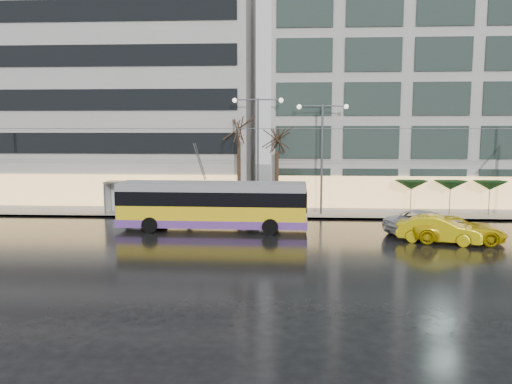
{
  "coord_description": "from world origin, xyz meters",
  "views": [
    {
      "loc": [
        4.03,
        -28.27,
        6.69
      ],
      "look_at": [
        2.18,
        5.0,
        2.56
      ],
      "focal_mm": 35.0,
      "sensor_mm": 36.0,
      "label": 1
    }
  ],
  "objects": [
    {
      "name": "pedestrian_b",
      "position": [
        -3.69,
        11.49,
        0.92
      ],
      "size": [
        0.9,
        0.81,
        1.53
      ],
      "color": "black",
      "rests_on": "sidewalk"
    },
    {
      "name": "parasol_b",
      "position": [
        17.0,
        11.0,
        2.45
      ],
      "size": [
        2.5,
        2.5,
        2.65
      ],
      "color": "#595B60",
      "rests_on": "sidewalk"
    },
    {
      "name": "taxi_b",
      "position": [
        13.36,
        1.65,
        0.8
      ],
      "size": [
        5.11,
        3.24,
        1.59
      ],
      "primitive_type": "imported",
      "rotation": [
        0.0,
        0.0,
        1.22
      ],
      "color": "#DFC00B",
      "rests_on": "ground"
    },
    {
      "name": "parasol_a",
      "position": [
        14.0,
        11.0,
        2.45
      ],
      "size": [
        2.5,
        2.5,
        2.65
      ],
      "color": "#595B60",
      "rests_on": "sidewalk"
    },
    {
      "name": "street_lamp_far",
      "position": [
        7.0,
        10.8,
        5.71
      ],
      "size": [
        3.96,
        0.36,
        8.53
      ],
      "color": "#595B60",
      "rests_on": "sidewalk"
    },
    {
      "name": "parasol_c",
      "position": [
        20.0,
        11.0,
        2.45
      ],
      "size": [
        2.5,
        2.5,
        2.65
      ],
      "color": "#595B60",
      "rests_on": "sidewalk"
    },
    {
      "name": "pedestrian_c",
      "position": [
        -8.67,
        11.3,
        1.27
      ],
      "size": [
        1.35,
        1.12,
        2.11
      ],
      "color": "black",
      "rests_on": "sidewalk"
    },
    {
      "name": "trolleybus",
      "position": [
        -0.73,
        4.66,
        1.58
      ],
      "size": [
        12.67,
        5.05,
        5.85
      ],
      "color": "yellow",
      "rests_on": "ground"
    },
    {
      "name": "taxi_c",
      "position": [
        14.54,
        1.88,
        0.77
      ],
      "size": [
        5.8,
        3.26,
        1.53
      ],
      "primitive_type": "imported",
      "rotation": [
        0.0,
        0.0,
        1.44
      ],
      "color": "#E0BE0B",
      "rests_on": "ground"
    },
    {
      "name": "tree_b",
      "position": [
        3.5,
        11.2,
        6.4
      ],
      "size": [
        3.2,
        3.2,
        7.7
      ],
      "color": "black",
      "rests_on": "sidewalk"
    },
    {
      "name": "kerb",
      "position": [
        2.0,
        9.05,
        0.07
      ],
      "size": [
        80.0,
        0.1,
        0.15
      ],
      "primitive_type": "cube",
      "color": "slate",
      "rests_on": "ground"
    },
    {
      "name": "sedan_silver",
      "position": [
        13.36,
        3.9,
        0.8
      ],
      "size": [
        6.32,
        4.89,
        1.59
      ],
      "primitive_type": "imported",
      "rotation": [
        0.0,
        0.0,
        2.02
      ],
      "color": "silver",
      "rests_on": "ground"
    },
    {
      "name": "bus_shelter",
      "position": [
        -8.38,
        10.69,
        1.96
      ],
      "size": [
        4.2,
        1.6,
        2.51
      ],
      "color": "#595B60",
      "rests_on": "sidewalk"
    },
    {
      "name": "tree_a",
      "position": [
        0.5,
        11.0,
        7.09
      ],
      "size": [
        3.2,
        3.2,
        8.4
      ],
      "color": "black",
      "rests_on": "sidewalk"
    },
    {
      "name": "sidewalk",
      "position": [
        2.0,
        14.0,
        0.07
      ],
      "size": [
        80.0,
        10.0,
        0.15
      ],
      "primitive_type": "cube",
      "color": "gray",
      "rests_on": "ground"
    },
    {
      "name": "street_lamp_near",
      "position": [
        2.0,
        10.8,
        5.99
      ],
      "size": [
        3.96,
        0.36,
        9.03
      ],
      "color": "#595B60",
      "rests_on": "sidewalk"
    },
    {
      "name": "building_right",
      "position": [
        19.0,
        19.0,
        12.65
      ],
      "size": [
        32.0,
        14.0,
        25.0
      ],
      "primitive_type": "cube",
      "color": "#A9A6A1",
      "rests_on": "sidewalk"
    },
    {
      "name": "pedestrian_a",
      "position": [
        -6.94,
        9.4,
        1.63
      ],
      "size": [
        1.09,
        1.1,
        2.19
      ],
      "color": "black",
      "rests_on": "sidewalk"
    },
    {
      "name": "building_left",
      "position": [
        -16.0,
        19.0,
        11.15
      ],
      "size": [
        34.0,
        14.0,
        22.0
      ],
      "primitive_type": "cube",
      "color": "#A9A6A1",
      "rests_on": "sidewalk"
    },
    {
      "name": "ground",
      "position": [
        0.0,
        0.0,
        0.0
      ],
      "size": [
        140.0,
        140.0,
        0.0
      ],
      "primitive_type": "plane",
      "color": "black",
      "rests_on": "ground"
    },
    {
      "name": "catenary",
      "position": [
        1.0,
        7.94,
        4.25
      ],
      "size": [
        42.24,
        5.12,
        7.0
      ],
      "color": "#595B60",
      "rests_on": "ground"
    }
  ]
}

